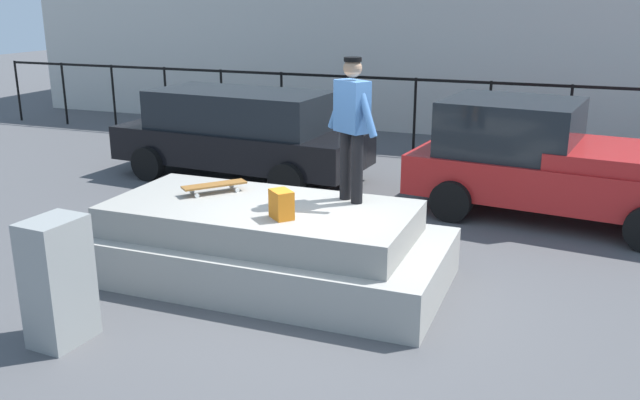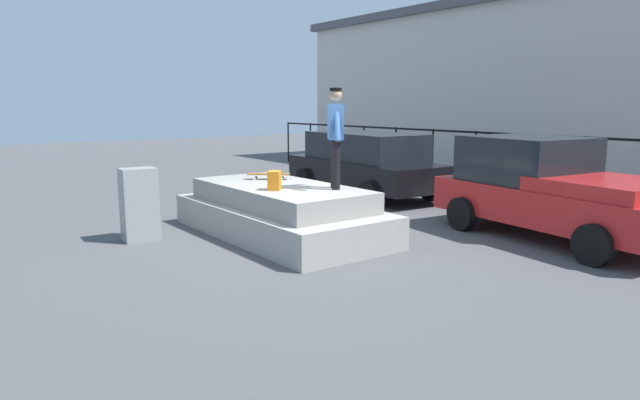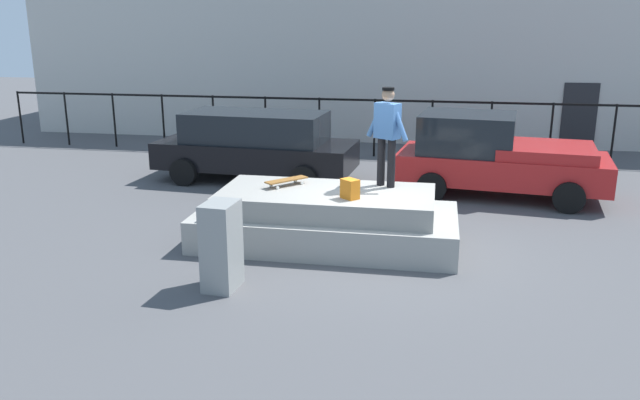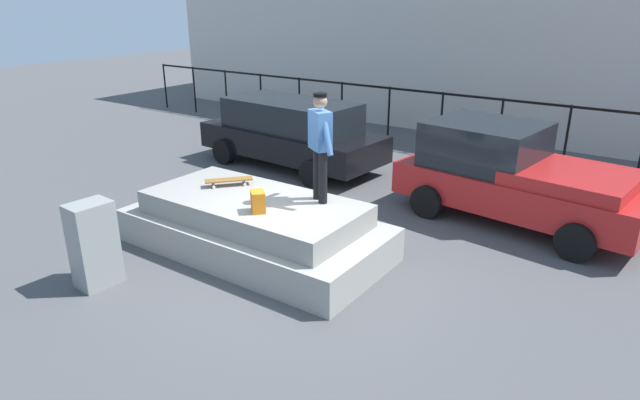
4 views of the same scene
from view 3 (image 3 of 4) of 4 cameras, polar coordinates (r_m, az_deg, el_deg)
ground_plane at (r=10.98m, az=4.92°, el=-4.29°), size 60.00×60.00×0.00m
concrete_ledge at (r=11.07m, az=0.58°, el=-1.74°), size 4.47×2.16×0.94m
skateboarder at (r=11.11m, az=6.03°, el=6.25°), size 0.79×0.54×1.73m
skateboard at (r=11.27m, az=-3.02°, el=1.78°), size 0.69×0.75×0.12m
backpack at (r=10.43m, az=2.70°, el=1.00°), size 0.34×0.34×0.33m
car_black_hatchback_near at (r=15.51m, az=-5.75°, el=5.00°), size 4.88×2.38×1.65m
car_red_pickup_mid at (r=14.58m, az=15.35°, el=3.86°), size 4.66×2.61×1.79m
utility_box at (r=9.24m, az=-8.83°, el=-4.09°), size 0.48×0.63×1.29m
fence_row at (r=18.19m, az=7.45°, el=7.27°), size 24.06×0.06×1.64m
warehouse_building at (r=23.78m, az=8.43°, el=13.56°), size 26.04×7.74×5.83m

